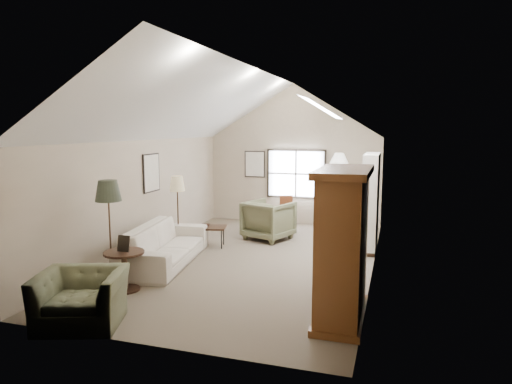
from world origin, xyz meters
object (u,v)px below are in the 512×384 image
(armchair_near, at_px, (81,298))
(side_table, at_px, (125,271))
(armchair_far, at_px, (269,220))
(sofa, at_px, (165,245))
(armoire, at_px, (343,245))
(coffee_table, at_px, (206,237))
(side_chair, at_px, (287,213))

(armchair_near, xyz_separation_m, side_table, (-0.18, 1.36, -0.04))
(armchair_far, bearing_deg, sofa, 80.87)
(armoire, bearing_deg, side_table, 179.10)
(armchair_near, bearing_deg, side_table, 78.61)
(sofa, relative_size, coffee_table, 2.92)
(side_table, distance_m, side_chair, 5.62)
(side_chair, bearing_deg, armchair_near, -126.10)
(armchair_far, xyz_separation_m, side_table, (-1.36, -4.24, -0.14))
(armchair_far, relative_size, coffee_table, 1.14)
(sofa, height_order, coffee_table, sofa)
(sofa, distance_m, coffee_table, 1.52)
(sofa, bearing_deg, armchair_far, -37.13)
(coffee_table, relative_size, side_chair, 1.01)
(armoire, distance_m, sofa, 4.19)
(side_table, bearing_deg, armchair_near, -82.39)
(sofa, bearing_deg, side_table, 175.44)
(side_chair, bearing_deg, armoire, -93.32)
(sofa, relative_size, armchair_near, 2.35)
(armoire, bearing_deg, armchair_far, 118.33)
(sofa, xyz_separation_m, side_chair, (1.66, 3.80, 0.06))
(armchair_far, bearing_deg, side_chair, -79.93)
(armoire, height_order, side_chair, armoire)
(sofa, height_order, side_chair, side_chair)
(armoire, xyz_separation_m, side_table, (-3.68, 0.06, -0.76))
(armchair_far, height_order, side_table, armchair_far)
(armoire, distance_m, armchair_near, 3.80)
(coffee_table, height_order, side_table, side_table)
(armchair_near, height_order, coffee_table, armchair_near)
(armchair_near, xyz_separation_m, coffee_table, (-0.02, 4.44, -0.14))
(sofa, height_order, armchair_far, armchair_far)
(sofa, relative_size, side_table, 3.99)
(side_table, bearing_deg, armchair_far, 72.17)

